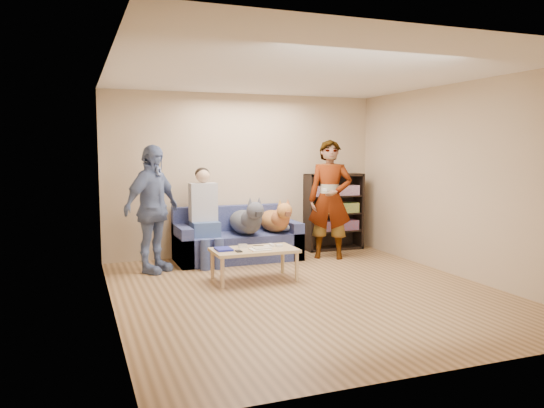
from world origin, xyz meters
name	(u,v)px	position (x,y,z in m)	size (l,w,h in m)	color
ground	(307,291)	(0.00, 0.00, 0.00)	(5.00, 5.00, 0.00)	brown
ceiling	(308,73)	(0.00, 0.00, 2.60)	(5.00, 5.00, 0.00)	white
wall_back	(244,175)	(0.00, 2.50, 1.30)	(4.50, 4.50, 0.00)	tan
wall_front	(446,205)	(0.00, -2.50, 1.30)	(4.50, 4.50, 0.00)	tan
wall_left	(110,190)	(-2.25, 0.00, 1.30)	(5.00, 5.00, 0.00)	tan
wall_right	(461,181)	(2.25, 0.00, 1.30)	(5.00, 5.00, 0.00)	tan
blanket	(285,227)	(0.50, 1.96, 0.49)	(0.38, 0.32, 0.13)	#A6A5AA
person_standing_right	(330,199)	(1.16, 1.70, 0.93)	(0.68, 0.45, 1.86)	slate
person_standing_left	(152,209)	(-1.59, 1.69, 0.89)	(1.04, 0.43, 1.78)	#677AA5
held_controller	(324,190)	(0.96, 1.50, 1.10)	(0.04, 0.13, 0.03)	white
notebook_blue	(224,249)	(-0.82, 0.80, 0.43)	(0.20, 0.26, 0.03)	navy
papers	(260,249)	(-0.37, 0.65, 0.43)	(0.26, 0.20, 0.01)	white
magazine	(262,248)	(-0.34, 0.67, 0.44)	(0.22, 0.17, 0.01)	#BEB398
camera_silver	(243,246)	(-0.54, 0.87, 0.45)	(0.11, 0.06, 0.05)	silver
controller_a	(272,245)	(-0.14, 0.85, 0.43)	(0.04, 0.13, 0.03)	white
controller_b	(279,246)	(-0.06, 0.77, 0.43)	(0.09, 0.06, 0.03)	silver
headphone_cup_a	(269,247)	(-0.22, 0.73, 0.43)	(0.07, 0.07, 0.02)	silver
headphone_cup_b	(267,246)	(-0.22, 0.81, 0.43)	(0.07, 0.07, 0.02)	white
pen_orange	(257,251)	(-0.44, 0.59, 0.42)	(0.01, 0.01, 0.14)	orange
pen_black	(258,246)	(-0.30, 0.93, 0.42)	(0.01, 0.01, 0.14)	black
wallet	(239,251)	(-0.67, 0.63, 0.43)	(0.07, 0.12, 0.01)	black
sofa	(237,242)	(-0.25, 2.10, 0.28)	(1.90, 0.85, 0.82)	#515B93
person_seated	(205,213)	(-0.78, 1.97, 0.77)	(0.40, 0.73, 1.47)	#455B98
dog_gray	(247,220)	(-0.16, 1.85, 0.64)	(0.42, 1.25, 0.61)	#46484F
dog_tan	(276,219)	(0.34, 1.92, 0.62)	(0.39, 1.15, 0.56)	#AB7B34
coffee_table	(254,252)	(-0.42, 0.75, 0.37)	(1.10, 0.60, 0.42)	tan
bookshelf	(334,210)	(1.55, 2.33, 0.68)	(1.00, 0.34, 1.30)	black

